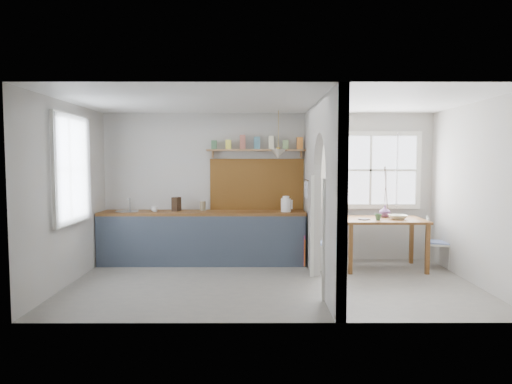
{
  "coord_description": "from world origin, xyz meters",
  "views": [
    {
      "loc": [
        -0.25,
        -6.47,
        1.78
      ],
      "look_at": [
        -0.22,
        0.47,
        1.29
      ],
      "focal_mm": 32.0,
      "sensor_mm": 36.0,
      "label": 1
    }
  ],
  "objects_px": {
    "vase": "(385,211)",
    "chair_right": "(438,242)",
    "chair_left": "(329,243)",
    "kettle": "(286,204)",
    "dining_table": "(383,244)"
  },
  "relations": [
    {
      "from": "chair_left",
      "to": "chair_right",
      "type": "bearing_deg",
      "value": 83.11
    },
    {
      "from": "chair_right",
      "to": "kettle",
      "type": "relative_size",
      "value": 3.08
    },
    {
      "from": "vase",
      "to": "dining_table",
      "type": "bearing_deg",
      "value": -112.49
    },
    {
      "from": "chair_right",
      "to": "vase",
      "type": "bearing_deg",
      "value": 99.26
    },
    {
      "from": "dining_table",
      "to": "kettle",
      "type": "bearing_deg",
      "value": 169.02
    },
    {
      "from": "chair_right",
      "to": "dining_table",
      "type": "bearing_deg",
      "value": 113.55
    },
    {
      "from": "kettle",
      "to": "vase",
      "type": "distance_m",
      "value": 1.67
    },
    {
      "from": "kettle",
      "to": "vase",
      "type": "relative_size",
      "value": 1.38
    },
    {
      "from": "dining_table",
      "to": "chair_right",
      "type": "height_order",
      "value": "chair_right"
    },
    {
      "from": "chair_left",
      "to": "kettle",
      "type": "height_order",
      "value": "kettle"
    },
    {
      "from": "dining_table",
      "to": "vase",
      "type": "distance_m",
      "value": 0.56
    },
    {
      "from": "vase",
      "to": "chair_right",
      "type": "bearing_deg",
      "value": -9.33
    },
    {
      "from": "chair_left",
      "to": "kettle",
      "type": "xyz_separation_m",
      "value": [
        -0.69,
        0.29,
        0.62
      ]
    },
    {
      "from": "chair_left",
      "to": "chair_right",
      "type": "xyz_separation_m",
      "value": [
        1.82,
        0.04,
        0.0
      ]
    },
    {
      "from": "chair_left",
      "to": "chair_right",
      "type": "relative_size",
      "value": 0.99
    }
  ]
}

